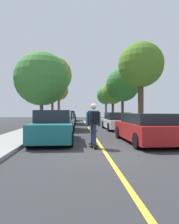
# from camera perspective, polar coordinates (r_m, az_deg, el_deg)

# --- Properties ---
(ground) EXTENTS (80.00, 80.00, 0.00)m
(ground) POSITION_cam_1_polar(r_m,az_deg,el_deg) (7.69, 3.98, -10.67)
(ground) COLOR #2D2D30
(center_line) EXTENTS (0.12, 39.20, 0.01)m
(center_line) POSITION_cam_1_polar(r_m,az_deg,el_deg) (11.62, 1.40, -6.91)
(center_line) COLOR gold
(center_line) RESTS_ON ground
(parked_car_left_nearest) EXTENTS (1.91, 4.48, 1.50)m
(parked_car_left_nearest) POSITION_cam_1_polar(r_m,az_deg,el_deg) (9.90, -9.98, -3.99)
(parked_car_left_nearest) COLOR #196066
(parked_car_left_nearest) RESTS_ON ground
(parked_car_left_near) EXTENTS (1.87, 4.11, 1.32)m
(parked_car_left_near) POSITION_cam_1_polar(r_m,az_deg,el_deg) (15.73, -7.56, -2.67)
(parked_car_left_near) COLOR #B7B7BC
(parked_car_left_near) RESTS_ON ground
(parked_car_left_far) EXTENTS (1.89, 4.49, 1.47)m
(parked_car_left_far) POSITION_cam_1_polar(r_m,az_deg,el_deg) (22.85, -6.29, -1.52)
(parked_car_left_far) COLOR #196066
(parked_car_left_far) RESTS_ON ground
(parked_car_left_farthest) EXTENTS (1.90, 4.39, 1.37)m
(parked_car_left_farthest) POSITION_cam_1_polar(r_m,az_deg,el_deg) (29.25, -5.67, -1.22)
(parked_car_left_farthest) COLOR black
(parked_car_left_farthest) RESTS_ON ground
(parked_car_right_nearest) EXTENTS (1.97, 4.52, 1.36)m
(parked_car_right_nearest) POSITION_cam_1_polar(r_m,az_deg,el_deg) (9.67, 15.15, -4.34)
(parked_car_right_nearest) COLOR maroon
(parked_car_right_nearest) RESTS_ON ground
(parked_car_right_near) EXTENTS (1.95, 4.10, 1.35)m
(parked_car_right_near) POSITION_cam_1_polar(r_m,az_deg,el_deg) (15.97, 7.65, -2.57)
(parked_car_right_near) COLOR white
(parked_car_right_near) RESTS_ON ground
(street_tree_left_nearest) EXTENTS (4.51, 4.51, 6.27)m
(street_tree_left_nearest) POSITION_cam_1_polar(r_m,az_deg,el_deg) (17.69, -13.36, 9.06)
(street_tree_left_nearest) COLOR brown
(street_tree_left_nearest) RESTS_ON sidewalk_left
(street_tree_left_near) EXTENTS (4.68, 4.68, 7.98)m
(street_tree_left_near) POSITION_cam_1_polar(r_m,az_deg,el_deg) (25.23, -10.41, 10.14)
(street_tree_left_near) COLOR #4C3823
(street_tree_left_near) RESTS_ON sidewalk_left
(street_tree_left_far) EXTENTS (3.08, 3.08, 6.13)m
(street_tree_left_far) POSITION_cam_1_polar(r_m,az_deg,el_deg) (33.48, -8.64, 5.83)
(street_tree_left_far) COLOR brown
(street_tree_left_far) RESTS_ON sidewalk_left
(street_tree_right_nearest) EXTENTS (3.52, 3.52, 6.69)m
(street_tree_right_nearest) POSITION_cam_1_polar(r_m,az_deg,el_deg) (16.70, 14.22, 12.63)
(street_tree_right_nearest) COLOR #4C3823
(street_tree_right_nearest) RESTS_ON sidewalk_right
(street_tree_right_near) EXTENTS (3.64, 3.64, 5.98)m
(street_tree_right_near) POSITION_cam_1_polar(r_m,az_deg,el_deg) (22.62, 9.28, 7.49)
(street_tree_right_near) COLOR #3D2D1E
(street_tree_right_near) RESTS_ON sidewalk_right
(street_tree_right_far) EXTENTS (3.10, 3.10, 5.36)m
(street_tree_right_far) POSITION_cam_1_polar(r_m,az_deg,el_deg) (28.50, 6.58, 5.29)
(street_tree_right_far) COLOR #3D2D1E
(street_tree_right_far) RESTS_ON sidewalk_right
(street_tree_right_farthest) EXTENTS (3.16, 3.16, 5.60)m
(street_tree_right_farthest) POSITION_cam_1_polar(r_m,az_deg,el_deg) (35.07, 4.67, 4.69)
(street_tree_right_farthest) COLOR brown
(street_tree_right_farthest) RESTS_ON sidewalk_right
(fire_hydrant) EXTENTS (0.20, 0.20, 0.70)m
(fire_hydrant) POSITION_cam_1_polar(r_m,az_deg,el_deg) (13.64, 16.17, -3.81)
(fire_hydrant) COLOR #B2140F
(fire_hydrant) RESTS_ON sidewalk_right
(skateboard) EXTENTS (0.38, 0.87, 0.10)m
(skateboard) POSITION_cam_1_polar(r_m,az_deg,el_deg) (8.17, 1.13, -9.40)
(skateboard) COLOR black
(skateboard) RESTS_ON ground
(skateboarder) EXTENTS (0.59, 0.71, 1.65)m
(skateboarder) POSITION_cam_1_polar(r_m,az_deg,el_deg) (8.03, 1.20, -2.74)
(skateboarder) COLOR black
(skateboarder) RESTS_ON skateboard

